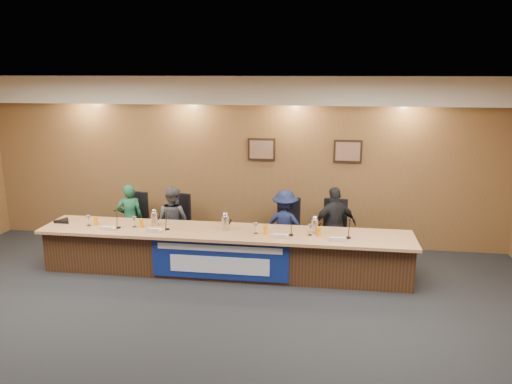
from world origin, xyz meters
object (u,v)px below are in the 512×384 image
Objects in this scene: office_chair_d at (334,234)px; office_chair_b at (175,227)px; carafe_mid at (226,223)px; panelist_b at (173,221)px; panelist_c at (285,225)px; dais_body at (225,253)px; speakerphone at (63,221)px; office_chair_a at (133,225)px; carafe_right at (315,226)px; panelist_d at (335,225)px; panelist_a at (130,218)px; banner at (219,260)px; office_chair_c at (285,232)px; carafe_left at (155,219)px.

office_chair_b is at bearing -176.56° from office_chair_d.
panelist_b is at bearing 146.52° from carafe_mid.
panelist_c is at bearing -169.97° from office_chair_d.
dais_body is 2.86m from speakerphone.
carafe_mid is at bearing -150.99° from office_chair_d.
office_chair_a is at bearing 15.23° from panelist_b.
office_chair_a is 0.82m from office_chair_b.
carafe_right is (1.47, 0.03, 0.51)m from dais_body.
panelist_c is at bearing -22.97° from panelist_d.
panelist_a is 2.68× the size of office_chair_d.
office_chair_d is 1.50× the size of speakerphone.
carafe_right is (2.58, -0.71, 0.23)m from panelist_b.
panelist_c is at bearing 39.48° from carafe_mid.
banner is at bearing -90.00° from dais_body.
dais_body is 0.52m from carafe_mid.
office_chair_d is at bearing 10.21° from office_chair_c.
panelist_d is at bearing 65.17° from carafe_right.
office_chair_c is (2.04, 0.10, -0.15)m from panelist_b.
carafe_left is at bearing -84.59° from office_chair_b.
dais_body is 12.50× the size of office_chair_a.
office_chair_d is at bearing 10.32° from speakerphone.
carafe_mid is 0.75× the size of speakerphone.
panelist_a is at bearing 136.63° from carafe_left.
office_chair_c is (0.93, 0.84, 0.13)m from dais_body.
office_chair_c is at bearing -155.05° from panelist_b.
carafe_left is 0.97× the size of carafe_mid.
panelist_c is 2.26m from carafe_left.
carafe_mid is (-1.78, -0.75, 0.19)m from panelist_d.
banner is 1.38m from carafe_left.
carafe_left reaches higher than speakerphone.
office_chair_a is at bearing 5.16° from panelist_c.
panelist_c reaches higher than carafe_right.
office_chair_b and office_chair_c have the same top height.
carafe_right is at bearing 42.20° from panelist_d.
panelist_d reaches higher than speakerphone.
panelist_c is 0.92m from carafe_right.
office_chair_c is at bearing -29.55° from panelist_d.
office_chair_a is at bearing -112.10° from panelist_a.
carafe_right is (3.41, -0.71, 0.22)m from panelist_a.
panelist_c is 2.65× the size of office_chair_c.
dais_body is 25.94× the size of carafe_left.
panelist_d is 4.69m from speakerphone.
carafe_mid is at bearing 86.85° from banner.
office_chair_a is 2.09× the size of carafe_right.
speakerphone is (-1.72, -0.84, 0.30)m from office_chair_b.
panelist_c is at bearing 127.22° from carafe_right.
dais_body is 2.73× the size of banner.
panelist_b is 0.84m from office_chair_a.
office_chair_c is (2.04, 0.00, 0.00)m from office_chair_b.
carafe_left is (0.73, -0.69, 0.22)m from panelist_a.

